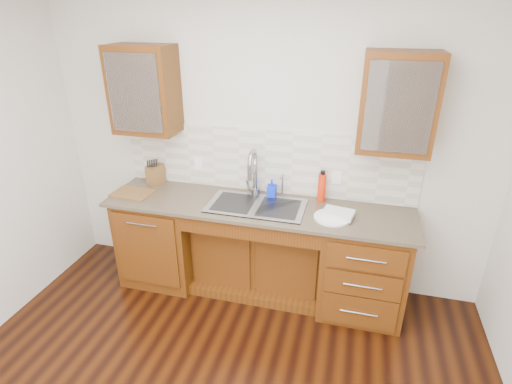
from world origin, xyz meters
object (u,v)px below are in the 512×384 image
(plate, at_px, (332,218))
(cutting_board, at_px, (132,193))
(water_bottle, at_px, (322,188))
(soap_bottle, at_px, (272,189))
(knife_block, at_px, (156,175))

(plate, height_order, cutting_board, same)
(plate, bearing_deg, cutting_board, 179.81)
(water_bottle, bearing_deg, cutting_board, -170.24)
(plate, xyz_separation_m, cutting_board, (-1.82, 0.01, -0.00))
(soap_bottle, distance_m, cutting_board, 1.29)
(knife_block, bearing_deg, cutting_board, -93.69)
(soap_bottle, bearing_deg, knife_block, 175.14)
(soap_bottle, bearing_deg, cutting_board, -172.18)
(water_bottle, relative_size, plate, 0.87)
(soap_bottle, relative_size, cutting_board, 0.49)
(plate, distance_m, cutting_board, 1.82)
(cutting_board, bearing_deg, knife_block, 70.63)
(water_bottle, bearing_deg, soap_bottle, -175.96)
(soap_bottle, height_order, knife_block, knife_block)
(soap_bottle, xyz_separation_m, knife_block, (-1.16, 0.02, 0.01))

